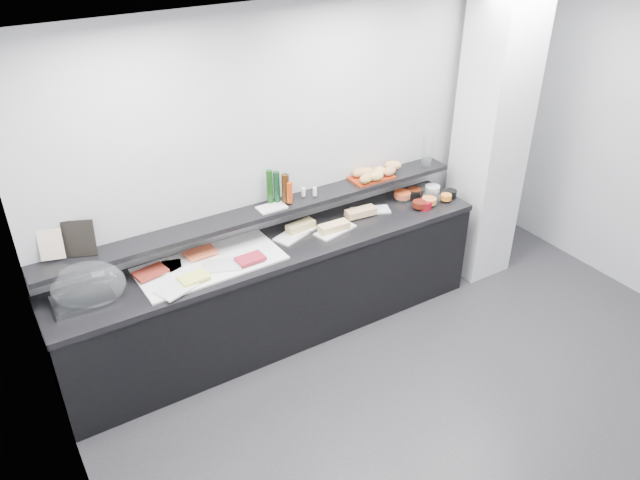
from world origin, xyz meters
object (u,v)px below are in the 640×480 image
framed_print (79,239)px  condiment_tray (272,208)px  sandwich_plate_mid (335,230)px  carafe (427,151)px  bread_tray (370,177)px  cloche_base (83,300)px

framed_print → condiment_tray: framed_print is taller
condiment_tray → sandwich_plate_mid: bearing=-23.7°
carafe → bread_tray: bearing=172.6°
cloche_base → framed_print: (0.09, 0.21, 0.36)m
condiment_tray → bread_tray: bread_tray is taller
sandwich_plate_mid → framed_print: size_ratio=1.38×
cloche_base → framed_print: bearing=66.2°
cloche_base → bread_tray: 2.56m
sandwich_plate_mid → condiment_tray: 0.57m
sandwich_plate_mid → bread_tray: (0.53, 0.26, 0.25)m
cloche_base → carafe: 3.14m
bread_tray → carafe: size_ratio=1.26×
sandwich_plate_mid → framed_print: bearing=158.6°
condiment_tray → carafe: 1.57m
condiment_tray → cloche_base: bearing=-175.1°
condiment_tray → carafe: bearing=-0.4°
cloche_base → sandwich_plate_mid: 2.02m
framed_print → condiment_tray: size_ratio=1.14×
cloche_base → condiment_tray: (1.55, 0.12, 0.24)m
carafe → condiment_tray: bearing=179.2°
sandwich_plate_mid → bread_tray: size_ratio=0.95×
framed_print → carafe: (3.02, -0.11, 0.02)m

